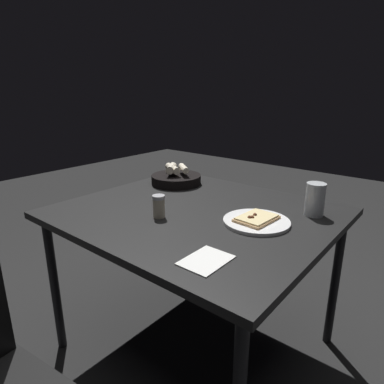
# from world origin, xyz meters

# --- Properties ---
(ground) EXTENTS (8.00, 8.00, 0.00)m
(ground) POSITION_xyz_m (0.00, 0.00, 0.00)
(ground) COLOR black
(dining_table) EXTENTS (0.99, 1.12, 0.71)m
(dining_table) POSITION_xyz_m (0.00, 0.00, 0.66)
(dining_table) COLOR black
(dining_table) RESTS_ON ground
(pizza_plate) EXTENTS (0.26, 0.26, 0.04)m
(pizza_plate) POSITION_xyz_m (0.03, -0.28, 0.72)
(pizza_plate) COLOR white
(pizza_plate) RESTS_ON dining_table
(bread_basket) EXTENTS (0.27, 0.27, 0.11)m
(bread_basket) POSITION_xyz_m (0.26, 0.35, 0.75)
(bread_basket) COLOR black
(bread_basket) RESTS_ON dining_table
(beer_glass) EXTENTS (0.08, 0.08, 0.14)m
(beer_glass) POSITION_xyz_m (0.26, -0.42, 0.77)
(beer_glass) COLOR silver
(beer_glass) RESTS_ON dining_table
(pepper_shaker) EXTENTS (0.05, 0.05, 0.09)m
(pepper_shaker) POSITION_xyz_m (-0.17, 0.07, 0.75)
(pepper_shaker) COLOR #BFB299
(pepper_shaker) RESTS_ON dining_table
(napkin) EXTENTS (0.16, 0.12, 0.00)m
(napkin) POSITION_xyz_m (-0.34, -0.31, 0.71)
(napkin) COLOR white
(napkin) RESTS_ON dining_table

